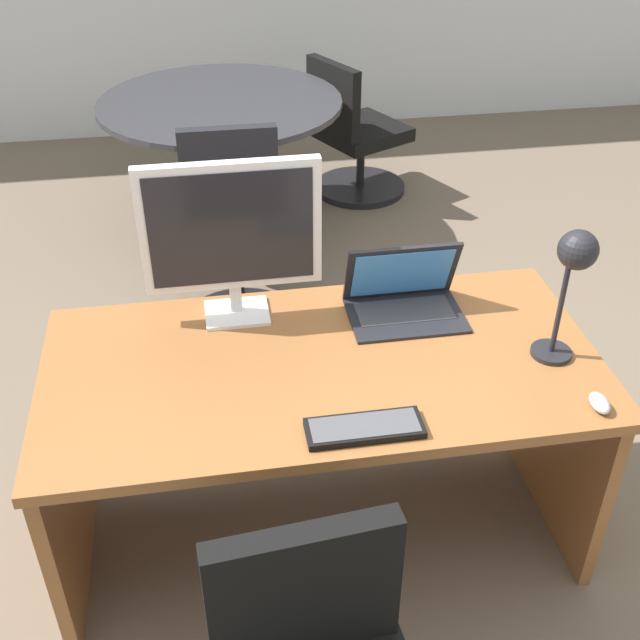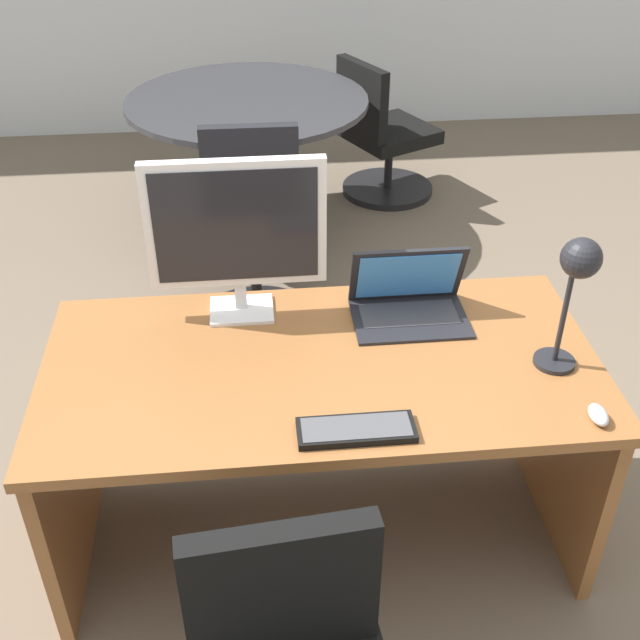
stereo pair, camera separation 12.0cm
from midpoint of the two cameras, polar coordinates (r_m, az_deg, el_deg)
name	(u,v)px [view 2 (the right image)]	position (r m, az deg, el deg)	size (l,w,h in m)	color
ground	(291,296)	(3.95, -1.24, 1.72)	(12.00, 12.00, 0.00)	#6B5B4C
desk	(320,406)	(2.48, 1.37, -6.28)	(1.63, 0.81, 0.73)	brown
monitor	(236,229)	(2.37, -4.63, 6.56)	(0.54, 0.16, 0.52)	silver
laptop	(408,294)	(2.50, 7.76, 1.89)	(0.36, 0.25, 0.23)	black
keyboard	(356,430)	(2.07, 4.30, -7.95)	(0.31, 0.11, 0.02)	black
mouse	(598,415)	(2.24, 20.92, -6.45)	(0.05, 0.08, 0.04)	#B7BABF
desk_lamp	(576,276)	(2.23, 19.51, 2.99)	(0.12, 0.14, 0.43)	black
meeting_table	(249,132)	(4.33, -4.37, 13.35)	(1.27, 1.27, 0.77)	black
meeting_chair_near	(382,143)	(4.87, 5.22, 12.61)	(0.63, 0.62, 0.83)	black
meeting_chair_far	(254,251)	(3.61, -3.81, 5.01)	(0.56, 0.56, 0.90)	black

